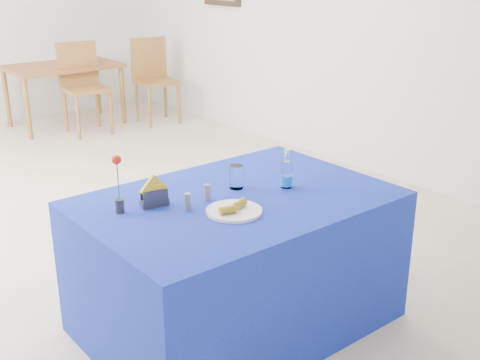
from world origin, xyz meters
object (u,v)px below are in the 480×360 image
Objects in this scene: plate at (234,211)px; water_bottle at (286,175)px; chair_bg_left at (83,81)px; oak_table at (63,71)px; chair_bg_right at (153,74)px; blue_table at (237,262)px.

water_bottle reaches higher than plate.
chair_bg_left reaches higher than water_bottle.
plate is 5.07m from oak_table.
water_bottle is 0.21× the size of chair_bg_right.
blue_table is 4.50m from chair_bg_left.
oak_table is at bearing 75.93° from plate.
oak_table is (1.09, 4.76, 0.30)m from blue_table.
oak_table is 1.25× the size of chair_bg_right.
oak_table is at bearing 77.10° from blue_table.
plate reaches higher than blue_table.
water_bottle is at bearing -105.62° from chair_bg_right.
water_bottle is at bearing -99.34° from oak_table.
chair_bg_left is (0.06, -0.42, -0.07)m from oak_table.
chair_bg_right reaches higher than plate.
chair_bg_right is at bearing 64.22° from blue_table.
oak_table is at bearing 101.48° from chair_bg_left.
blue_table is 1.23× the size of oak_table.
plate is 0.45m from water_bottle.
blue_table reaches higher than oak_table.
plate reaches higher than oak_table.
oak_table is 0.43m from chair_bg_left.
chair_bg_right is (0.97, -0.50, -0.08)m from oak_table.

